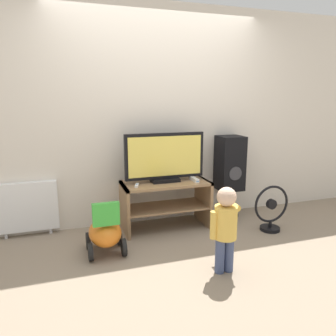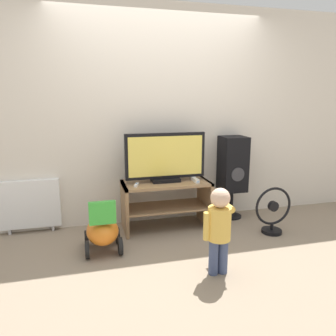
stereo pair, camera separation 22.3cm
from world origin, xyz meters
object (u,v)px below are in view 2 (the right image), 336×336
at_px(child, 219,224).
at_px(radiator, 30,204).
at_px(game_console, 195,180).
at_px(speaker_tower, 233,166).
at_px(television, 165,158).
at_px(ride_on_toy, 103,231).
at_px(remote_primary, 136,185).
at_px(floor_fan, 273,213).

height_order(child, radiator, child).
xyz_separation_m(child, radiator, (-1.72, 1.38, -0.12)).
height_order(game_console, speaker_tower, speaker_tower).
distance_m(television, ride_on_toy, 1.10).
relative_size(game_console, child, 0.26).
bearing_deg(speaker_tower, radiator, 176.92).
relative_size(television, remote_primary, 7.01).
xyz_separation_m(game_console, radiator, (-1.87, 0.32, -0.25)).
bearing_deg(television, ride_on_toy, -149.02).
xyz_separation_m(television, child, (0.18, -1.15, -0.38)).
distance_m(child, floor_fan, 1.17).
bearing_deg(child, floor_fan, 34.62).
height_order(television, floor_fan, television).
bearing_deg(floor_fan, ride_on_toy, 178.97).
bearing_deg(television, speaker_tower, 6.18).
relative_size(remote_primary, radiator, 0.20).
relative_size(game_console, ride_on_toy, 0.36).
xyz_separation_m(game_console, remote_primary, (-0.69, -0.01, -0.01)).
height_order(remote_primary, ride_on_toy, remote_primary).
bearing_deg(floor_fan, child, -145.38).
relative_size(speaker_tower, ride_on_toy, 1.87).
xyz_separation_m(speaker_tower, floor_fan, (0.23, -0.59, -0.44)).
bearing_deg(child, game_console, 81.98).
bearing_deg(ride_on_toy, television, 30.98).
bearing_deg(radiator, game_console, -9.80).
height_order(television, radiator, television).
height_order(game_console, child, child).
distance_m(remote_primary, speaker_tower, 1.28).
relative_size(floor_fan, radiator, 0.81).
xyz_separation_m(remote_primary, floor_fan, (1.49, -0.39, -0.33)).
height_order(child, floor_fan, child).
height_order(remote_primary, radiator, radiator).
height_order(game_console, floor_fan, game_console).
xyz_separation_m(floor_fan, ride_on_toy, (-1.90, 0.03, -0.03)).
height_order(ride_on_toy, radiator, radiator).
bearing_deg(game_console, floor_fan, -26.69).
height_order(speaker_tower, ride_on_toy, speaker_tower).
distance_m(floor_fan, radiator, 2.77).
xyz_separation_m(remote_primary, child, (0.55, -1.05, -0.11)).
bearing_deg(remote_primary, child, -62.47).
bearing_deg(ride_on_toy, game_console, 18.44).
relative_size(ride_on_toy, radiator, 0.84).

